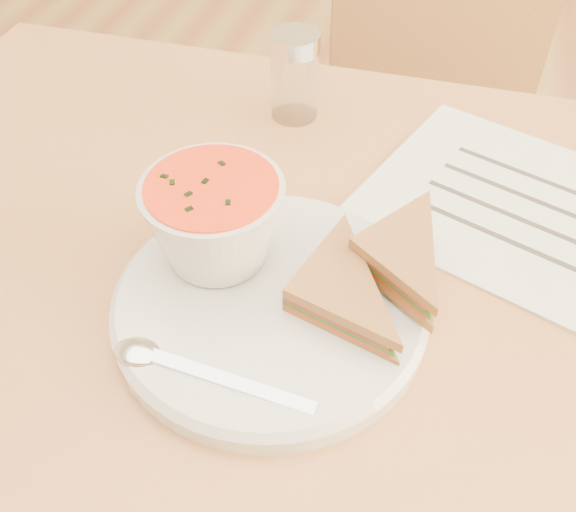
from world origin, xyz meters
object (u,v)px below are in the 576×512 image
(chair_far, at_px, (430,230))
(soup_bowl, at_px, (215,224))
(plate, at_px, (270,305))
(condiment_shaker, at_px, (294,76))
(dining_table, at_px, (293,456))

(chair_far, distance_m, soup_bowl, 0.66)
(plate, xyz_separation_m, soup_bowl, (-0.06, 0.03, 0.05))
(chair_far, bearing_deg, soup_bowl, 53.11)
(soup_bowl, relative_size, condiment_shaker, 1.18)
(condiment_shaker, bearing_deg, soup_bowl, -89.77)
(chair_far, bearing_deg, plate, 60.01)
(chair_far, xyz_separation_m, soup_bowl, (-0.19, -0.49, 0.41))
(dining_table, relative_size, condiment_shaker, 10.01)
(plate, bearing_deg, soup_bowl, 149.81)
(dining_table, distance_m, plate, 0.39)
(chair_far, distance_m, plate, 0.65)
(plate, bearing_deg, chair_far, 76.14)
(soup_bowl, bearing_deg, dining_table, 25.02)
(chair_far, distance_m, condiment_shaker, 0.50)
(dining_table, height_order, plate, plate)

